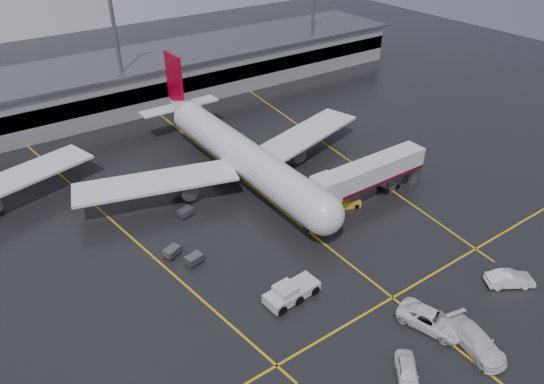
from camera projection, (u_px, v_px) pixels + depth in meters
ground at (275, 206)px, 69.06m from camera, size 220.00×220.00×0.00m
apron_line_centre at (275, 205)px, 69.06m from camera, size 0.25×90.00×0.02m
apron_line_stop at (393, 298)px, 53.83m from camera, size 60.00×0.25×0.02m
apron_line_left at (111, 219)px, 66.27m from camera, size 9.99×69.35×0.02m
apron_line_right at (327, 145)px, 84.72m from camera, size 7.57×69.64×0.02m
terminal at (138, 80)px, 99.93m from camera, size 122.00×19.00×8.60m
light_mast_mid at (116, 39)px, 87.97m from camera, size 3.00×1.20×25.45m
light_mast_right at (313, 7)px, 109.82m from camera, size 3.00×1.20×25.45m
main_airliner at (238, 152)px, 73.53m from camera, size 48.80×45.60×14.10m
jet_bridge at (370, 174)px, 68.58m from camera, size 19.90×3.40×6.05m
pushback_tractor at (291, 292)px, 53.27m from camera, size 6.42×3.05×2.24m
belt_loader at (347, 203)px, 68.60m from camera, size 3.82×2.78×2.23m
service_van_a at (431, 320)px, 49.91m from camera, size 4.97×7.35×1.87m
service_van_b at (476, 341)px, 47.55m from camera, size 4.12×7.15×1.95m
service_van_c at (510, 279)px, 55.09m from camera, size 5.45×4.35×1.74m
service_van_d at (407, 372)px, 44.75m from camera, size 4.49×4.85×1.61m
baggage_cart_a at (194, 259)px, 58.40m from camera, size 2.21×1.65×1.12m
baggage_cart_b at (172, 251)px, 59.57m from camera, size 2.36×2.00×1.12m
baggage_cart_c at (186, 212)px, 66.63m from camera, size 2.25×1.74×1.12m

